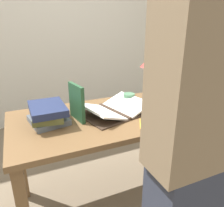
% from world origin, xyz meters
% --- Properties ---
extents(ground_plane, '(12.00, 12.00, 0.00)m').
position_xyz_m(ground_plane, '(0.00, 0.00, 0.00)').
color(ground_plane, '#70604C').
extents(wall_back, '(8.00, 0.06, 2.60)m').
position_xyz_m(wall_back, '(0.00, 1.83, 1.30)').
color(wall_back, beige).
rests_on(wall_back, ground_plane).
extents(reading_desk, '(1.35, 0.73, 0.76)m').
position_xyz_m(reading_desk, '(0.00, 0.00, 0.65)').
color(reading_desk, brown).
rests_on(reading_desk, ground_plane).
extents(open_book, '(0.56, 0.47, 0.08)m').
position_xyz_m(open_book, '(0.06, 0.03, 0.78)').
color(open_book, '#38281E').
rests_on(open_book, reading_desk).
extents(book_stack_tall, '(0.26, 0.30, 0.12)m').
position_xyz_m(book_stack_tall, '(-0.41, 0.04, 0.82)').
color(book_stack_tall, slate).
rests_on(book_stack_tall, reading_desk).
extents(book_standing_upright, '(0.06, 0.20, 0.25)m').
position_xyz_m(book_standing_upright, '(-0.22, 0.02, 0.88)').
color(book_standing_upright, '#234C2D').
rests_on(book_standing_upright, reading_desk).
extents(reading_lamp, '(0.17, 0.17, 0.39)m').
position_xyz_m(reading_lamp, '(0.40, 0.10, 1.05)').
color(reading_lamp, '#ADADB2').
rests_on(reading_lamp, reading_desk).
extents(coffee_mug, '(0.12, 0.09, 0.09)m').
position_xyz_m(coffee_mug, '(0.24, 0.14, 0.80)').
color(coffee_mug, '#4C7F5B').
rests_on(coffee_mug, reading_desk).
extents(pencil, '(0.08, 0.14, 0.01)m').
position_xyz_m(pencil, '(0.13, -0.22, 0.76)').
color(pencil, gold).
rests_on(pencil, reading_desk).
extents(person_reader, '(0.36, 0.21, 1.72)m').
position_xyz_m(person_reader, '(0.05, -0.75, 0.85)').
color(person_reader, '#2D3342').
rests_on(person_reader, ground_plane).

